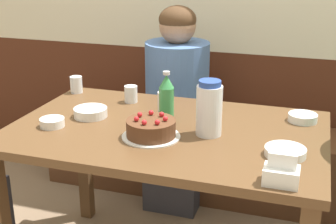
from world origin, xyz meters
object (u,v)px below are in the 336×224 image
bowl_rice_small (285,152)px  bench_seat (209,159)px  napkin_holder (281,173)px  birthday_cake (151,129)px  bowl_sauce_shallow (52,122)px  bowl_soup_white (303,118)px  glass_water_tall (131,94)px  bowl_side_dish (91,112)px  glass_tumbler_short (165,103)px  soju_bottle (167,97)px  glass_shot_small (76,85)px  person_teal_shirt (177,113)px  water_pitcher (209,109)px

bowl_rice_small → bench_seat: bearing=116.7°
bench_seat → napkin_holder: bearing=-67.5°
birthday_cake → bowl_rice_small: 0.51m
bench_seat → bowl_sauce_shallow: 1.19m
bowl_soup_white → glass_water_tall: size_ratio=1.54×
bowl_side_dish → glass_water_tall: glass_water_tall is taller
bench_seat → bowl_rice_small: bowl_rice_small is taller
bowl_side_dish → bowl_sauce_shallow: 0.18m
glass_water_tall → glass_tumbler_short: glass_tumbler_short is taller
bowl_soup_white → bowl_rice_small: 0.37m
birthday_cake → glass_tumbler_short: (-0.03, 0.27, 0.02)m
glass_water_tall → glass_tumbler_short: (0.21, -0.11, 0.01)m
birthday_cake → glass_tumbler_short: size_ratio=2.27×
soju_bottle → napkin_holder: 0.67m
soju_bottle → glass_water_tall: bearing=142.4°
glass_shot_small → bowl_sauce_shallow: bearing=-73.8°
glass_water_tall → person_teal_shirt: bearing=75.2°
napkin_holder → person_teal_shirt: (-0.64, 1.01, -0.22)m
bowl_soup_white → bowl_sauce_shallow: 1.04m
water_pitcher → bowl_rice_small: (0.30, -0.11, -0.09)m
glass_water_tall → bench_seat: bearing=65.0°
soju_bottle → water_pitcher: bearing=-25.4°
bench_seat → bowl_soup_white: bearing=-48.2°
bowl_rice_small → glass_water_tall: glass_water_tall is taller
bench_seat → person_teal_shirt: size_ratio=1.75×
birthday_cake → glass_shot_small: size_ratio=2.73×
soju_bottle → person_teal_shirt: size_ratio=0.19×
birthday_cake → water_pitcher: water_pitcher is taller
water_pitcher → bowl_soup_white: (0.34, 0.26, -0.09)m
water_pitcher → glass_water_tall: water_pitcher is taller
birthday_cake → glass_tumbler_short: bearing=96.7°
napkin_holder → bowl_sauce_shallow: 0.96m
bowl_side_dish → person_teal_shirt: 0.70m
water_pitcher → bowl_soup_white: bearing=37.2°
bench_seat → person_teal_shirt: person_teal_shirt is taller
bowl_soup_white → bowl_side_dish: bowl_side_dish is taller
birthday_cake → bowl_sauce_shallow: 0.42m
bowl_soup_white → bowl_sauce_shallow: bearing=-158.9°
soju_bottle → bowl_rice_small: soju_bottle is taller
bowl_sauce_shallow → person_teal_shirt: person_teal_shirt is taller
water_pitcher → bowl_sauce_shallow: water_pitcher is taller
bench_seat → birthday_cake: birthday_cake is taller
bowl_soup_white → birthday_cake: bearing=-146.9°
bench_seat → birthday_cake: size_ratio=8.82×
birthday_cake → bowl_side_dish: 0.35m
bowl_rice_small → water_pitcher: bearing=160.2°
bowl_soup_white → glass_tumbler_short: size_ratio=1.21×
bench_seat → soju_bottle: size_ratio=9.38×
bowl_rice_small → glass_shot_small: size_ratio=1.75×
bowl_side_dish → glass_tumbler_short: glass_tumbler_short is taller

